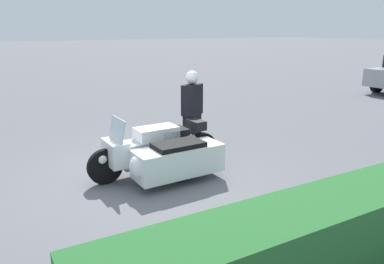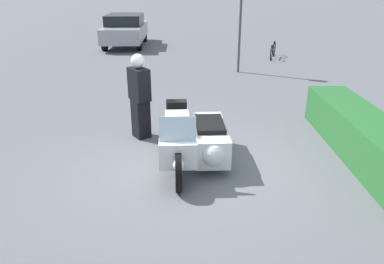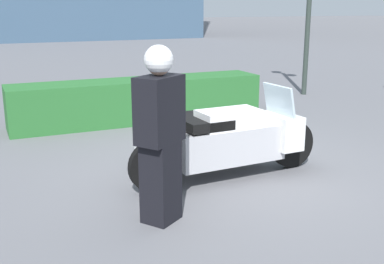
{
  "view_description": "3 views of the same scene",
  "coord_description": "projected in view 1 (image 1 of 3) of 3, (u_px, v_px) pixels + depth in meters",
  "views": [
    {
      "loc": [
        2.47,
        5.87,
        2.66
      ],
      "look_at": [
        -0.56,
        0.46,
        0.92
      ],
      "focal_mm": 35.0,
      "sensor_mm": 36.0,
      "label": 1
    },
    {
      "loc": [
        6.05,
        -0.05,
        3.14
      ],
      "look_at": [
        0.24,
        -0.0,
        0.78
      ],
      "focal_mm": 35.0,
      "sensor_mm": 36.0,
      "label": 2
    },
    {
      "loc": [
        -3.01,
        -5.35,
        2.13
      ],
      "look_at": [
        -0.53,
        0.13,
        0.55
      ],
      "focal_mm": 45.0,
      "sensor_mm": 36.0,
      "label": 3
    }
  ],
  "objects": [
    {
      "name": "ground_plane",
      "position": [
        153.0,
        179.0,
        6.81
      ],
      "size": [
        160.0,
        160.0,
        0.0
      ],
      "primitive_type": "plane",
      "color": "slate"
    },
    {
      "name": "police_motorcycle",
      "position": [
        163.0,
        154.0,
        6.73
      ],
      "size": [
        2.65,
        1.2,
        1.15
      ],
      "rotation": [
        0.0,
        0.0,
        0.04
      ],
      "color": "black",
      "rests_on": "ground"
    },
    {
      "name": "officer_rider",
      "position": [
        192.0,
        110.0,
        8.12
      ],
      "size": [
        0.57,
        0.52,
        1.78
      ],
      "rotation": [
        0.0,
        0.0,
        -0.97
      ],
      "color": "black",
      "rests_on": "ground"
    },
    {
      "name": "hedge_bush_curbside",
      "position": [
        290.0,
        242.0,
        4.08
      ],
      "size": [
        4.78,
        0.88,
        0.79
      ],
      "primitive_type": "cube",
      "color": "#28662D",
      "rests_on": "ground"
    }
  ]
}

